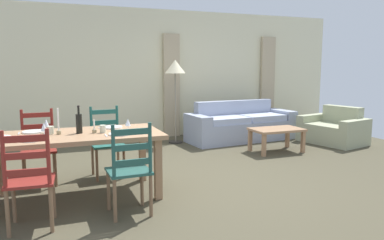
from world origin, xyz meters
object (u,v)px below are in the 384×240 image
Objects in this scene: dining_chair_far_right at (107,142)px; wine_bottle at (79,123)px; dining_chair_near_left at (30,180)px; coffee_cup_primary at (103,129)px; dining_chair_near_right at (130,170)px; armchair_upholstered at (335,130)px; wine_glass_near_left at (44,128)px; standing_lamp at (175,72)px; wine_glass_near_right at (128,123)px; dining_chair_far_left at (39,147)px; coffee_table at (277,132)px; wine_glass_far_left at (46,124)px; couch at (240,126)px; coffee_cup_secondary at (51,130)px; dining_table at (76,141)px.

dining_chair_far_right is 3.04× the size of wine_bottle.
dining_chair_near_left reaches higher than coffee_cup_primary.
dining_chair_near_right is 5.05m from armchair_upholstered.
standing_lamp is at bearing 48.70° from wine_glass_near_left.
wine_glass_near_right is 0.12× the size of armchair_upholstered.
dining_chair_far_left is 3.04× the size of wine_bottle.
wine_bottle is at bearing 22.64° from wine_glass_near_left.
coffee_cup_primary reaches higher than armchair_upholstered.
dining_chair_near_left is 4.38m from coffee_table.
wine_glass_near_left is 1.00× the size of wine_glass_far_left.
wine_glass_far_left is 3.42m from standing_lamp.
dining_chair_far_right is 10.67× the size of coffee_cup_primary.
dining_chair_near_right is 1.50m from dining_chair_far_right.
dining_chair_far_left is 1.00× the size of dining_chair_far_right.
wine_bottle reaches higher than wine_glass_near_right.
couch is at bearing 41.59° from wine_glass_near_right.
standing_lamp is (1.76, 2.62, 0.62)m from coffee_cup_primary.
dining_chair_far_right is 5.96× the size of wine_glass_near_right.
coffee_cup_primary is (0.76, 0.68, 0.32)m from dining_chair_near_left.
dining_chair_near_left reaches higher than armchair_upholstered.
wine_glass_near_right is at bearing -13.02° from coffee_cup_secondary.
wine_glass_far_left reaches higher than coffee_cup_primary.
standing_lamp is at bearing 51.80° from wine_bottle.
coffee_table is at bearing -170.26° from armchair_upholstered.
dining_chair_far_left is 5.96× the size of wine_glass_far_left.
couch is (2.95, 1.61, -0.19)m from dining_chair_far_right.
dining_chair_far_left is 1.07× the size of coffee_table.
wine_glass_near_left is at bearing -160.98° from coffee_table.
dining_chair_far_right reaches higher than armchair_upholstered.
dining_table is at bearing -164.05° from armchair_upholstered.
coffee_table is at bearing 19.02° from wine_glass_near_left.
wine_glass_near_right reaches higher than couch.
couch is at bearing 149.65° from armchair_upholstered.
dining_chair_far_left is 10.67× the size of coffee_cup_secondary.
coffee_cup_secondary is at bearing 132.02° from dining_chair_near_right.
coffee_cup_secondary is (0.07, 0.21, -0.07)m from wine_glass_near_left.
dining_chair_far_right is at bearing -151.32° from couch.
armchair_upholstered is at bearing 25.40° from dining_chair_near_right.
dining_chair_near_right is 1.70m from dining_chair_far_left.
dining_chair_near_right is 0.94m from wine_bottle.
dining_chair_near_left and dining_chair_far_right have the same top height.
dining_chair_far_right is at bearing 61.85° from wine_bottle.
dining_table is at bearing 57.82° from dining_chair_near_left.
dining_chair_far_right is (0.87, 0.04, 0.00)m from dining_chair_far_left.
coffee_table is (3.02, 1.90, -0.12)m from dining_chair_near_right.
dining_table reaches higher than coffee_table.
wine_bottle reaches higher than dining_table.
dining_chair_near_right is 0.59× the size of standing_lamp.
dining_chair_far_left is at bearing -177.07° from dining_chair_far_right.
standing_lamp is at bearing 52.73° from dining_chair_near_left.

